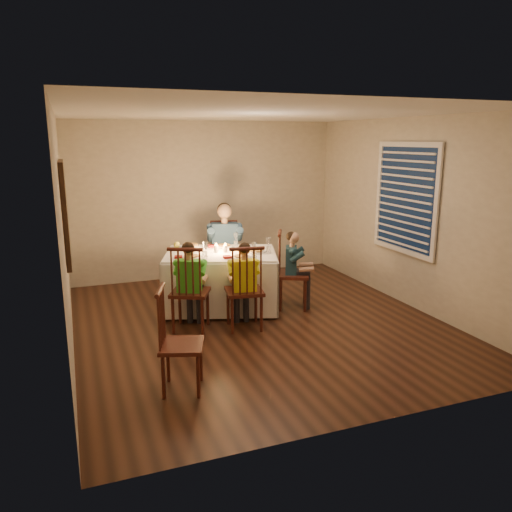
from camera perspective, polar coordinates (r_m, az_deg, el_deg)
name	(u,v)px	position (r m, az deg, el deg)	size (l,w,h in m)	color
ground	(259,323)	(6.47, 0.36, -7.64)	(5.00, 5.00, 0.00)	black
wall_left	(64,235)	(5.73, -21.13, 2.23)	(0.02, 5.00, 2.60)	beige
wall_right	(411,214)	(7.24, 17.29, 4.65)	(0.02, 5.00, 2.60)	beige
wall_back	(206,200)	(8.49, -5.74, 6.36)	(4.50, 0.02, 2.60)	beige
ceiling	(259,113)	(6.05, 0.40, 16.02)	(5.00, 5.00, 0.00)	white
dining_table	(221,268)	(6.90, -4.04, -1.43)	(1.79, 1.52, 0.76)	white
chair_adult	(226,291)	(7.81, -3.50, -3.96)	(0.44, 0.42, 1.08)	#34160E
chair_near_left	(191,329)	(6.32, -7.41, -8.27)	(0.44, 0.42, 1.08)	#34160E
chair_near_right	(244,328)	(6.31, -1.33, -8.19)	(0.44, 0.42, 1.08)	#34160E
chair_end	(292,307)	(7.07, 4.19, -5.85)	(0.44, 0.42, 1.08)	#34160E
chair_extra	(183,389)	(4.93, -8.30, -14.82)	(0.41, 0.39, 1.00)	#34160E
adult	(226,291)	(7.81, -3.50, -3.96)	(0.52, 0.48, 1.37)	#2E4D74
child_green	(191,329)	(6.32, -7.41, -8.27)	(0.38, 0.35, 1.11)	green
child_yellow	(244,328)	(6.31, -1.33, -8.19)	(0.37, 0.34, 1.10)	yellow
child_teal	(292,307)	(7.07, 4.19, -5.85)	(0.36, 0.33, 1.08)	#1B3A45
setting_adult	(224,246)	(7.18, -3.68, 1.12)	(0.26, 0.26, 0.02)	silver
setting_green	(192,257)	(6.56, -7.30, -0.13)	(0.26, 0.26, 0.02)	silver
setting_yellow	(241,257)	(6.51, -1.72, -0.14)	(0.26, 0.26, 0.02)	silver
setting_teal	(256,252)	(6.81, 0.00, 0.47)	(0.26, 0.26, 0.02)	silver
candle_left	(216,249)	(6.83, -4.58, 0.82)	(0.06, 0.06, 0.10)	white
candle_right	(225,249)	(6.83, -3.51, 0.83)	(0.06, 0.06, 0.10)	white
squash	(177,245)	(7.19, -9.04, 1.27)	(0.09, 0.09, 0.09)	yellow
orange_fruit	(240,249)	(6.88, -1.84, 0.86)	(0.08, 0.08, 0.08)	orange
serving_bowl	(192,247)	(7.10, -7.38, 1.06)	(0.23, 0.23, 0.06)	silver
wall_mirror	(65,213)	(6.00, -20.98, 4.63)	(0.06, 0.95, 1.15)	black
window_blinds	(405,199)	(7.27, 16.64, 6.31)	(0.07, 1.34, 1.54)	#0C1A31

